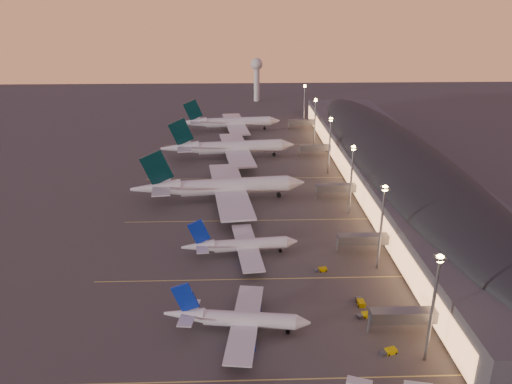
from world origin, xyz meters
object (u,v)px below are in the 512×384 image
Objects in this scene: airliner_narrow_north at (241,245)px; baggage_tug_a at (389,352)px; airliner_wide_mid at (229,148)px; airliner_wide_far at (230,123)px; airliner_narrow_south at (237,319)px; radar_tower at (257,72)px; airliner_wide_near at (220,187)px; baggage_tug_b at (365,315)px; baggage_tug_c at (321,270)px; baggage_tug_d at (360,302)px.

airliner_narrow_north is 8.90× the size of baggage_tug_a.
airliner_wide_mid is 55.39m from airliner_wide_far.
airliner_narrow_south is 1.07× the size of radar_tower.
airliner_narrow_south is at bearing -95.04° from airliner_wide_far.
airliner_wide_near reaches higher than airliner_narrow_north.
baggage_tug_b reaches higher than baggage_tug_c.
airliner_wide_far is at bearing 98.60° from airliner_narrow_south.
airliner_narrow_south is 289.23m from radar_tower.
airliner_narrow_north is 45.39m from baggage_tug_b.
airliner_wide_far is 193.10m from baggage_tug_b.
baggage_tug_b is (36.40, -189.58, -4.54)m from airliner_wide_far.
airliner_wide_mid is 17.49× the size of baggage_tug_c.
airliner_wide_far reaches higher than baggage_tug_b.
baggage_tug_b is (31.78, 4.39, -2.70)m from airliner_narrow_south.
airliner_narrow_north is 156.38m from airliner_wide_far.
baggage_tug_c is at bearing -87.97° from radar_tower.
airliner_wide_mid is 15.84× the size of baggage_tug_d.
baggage_tug_d is at bearing 77.59° from baggage_tug_b.
airliner_wide_far is at bearing 88.83° from baggage_tug_c.
radar_tower is at bearing -178.50° from baggage_tug_d.
baggage_tug_d is (16.83, -278.24, -21.31)m from radar_tower.
radar_tower is 285.14m from baggage_tug_b.
airliner_wide_near is 17.94× the size of baggage_tug_c.
airliner_wide_near is 82.47m from baggage_tug_d.
baggage_tug_a is at bearing -82.30° from airliner_wide_mid.
airliner_wide_near is 63.99m from baggage_tug_c.
radar_tower reaches higher than airliner_wide_near.
airliner_wide_far is 169.55m from baggage_tug_c.
baggage_tug_d is at bearing -81.01° from airliner_wide_mid.
airliner_wide_near is (-6.68, 82.73, 2.35)m from airliner_narrow_south.
radar_tower is (13.97, 250.54, 18.56)m from airliner_narrow_north.
airliner_narrow_north is 41.51m from baggage_tug_d.
airliner_wide_near is 2.08× the size of radar_tower.
baggage_tug_c is at bearing -82.35° from airliner_wide_mid.
airliner_wide_mid is at bearing -95.90° from airliner_wide_far.
baggage_tug_b is at bearing -86.63° from radar_tower.
airliner_wide_near is at bearing -96.03° from radar_tower.
airliner_narrow_north is 8.92× the size of baggage_tug_b.
baggage_tug_d is at bearing -86.54° from radar_tower.
baggage_tug_d is (36.00, -128.59, -4.87)m from airliner_wide_mid.
airliner_narrow_north is at bearing -93.19° from radar_tower.
radar_tower is (21.72, 205.51, 16.30)m from airliner_wide_near.
radar_tower is 262.30m from baggage_tug_c.
airliner_narrow_north reaches higher than baggage_tug_a.
airliner_wide_far is at bearing 82.30° from airliner_wide_near.
baggage_tug_a is (40.43, -92.15, -5.06)m from airliner_wide_near.
airliner_wide_near is 111.26m from airliner_wide_far.
baggage_tug_c is (28.94, -167.00, -4.57)m from airliner_wide_far.
baggage_tug_a reaches higher than baggage_tug_c.
airliner_wide_mid is at bearing 86.65° from airliner_narrow_north.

